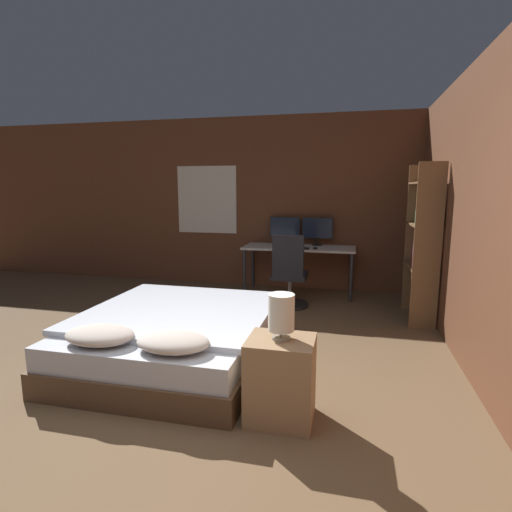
% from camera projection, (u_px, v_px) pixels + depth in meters
% --- Properties ---
extents(ground_plane, '(20.00, 20.00, 0.00)m').
position_uv_depth(ground_plane, '(161.00, 444.00, 2.51)').
color(ground_plane, brown).
extents(wall_back, '(12.00, 0.08, 2.70)m').
position_uv_depth(wall_back, '(279.00, 203.00, 6.35)').
color(wall_back, brown).
rests_on(wall_back, ground_plane).
extents(wall_side_right, '(0.06, 12.00, 2.70)m').
position_uv_depth(wall_side_right, '(483.00, 218.00, 3.23)').
color(wall_side_right, brown).
rests_on(wall_side_right, ground_plane).
extents(bed, '(1.68, 1.92, 0.54)m').
position_uv_depth(bed, '(176.00, 336.00, 3.69)').
color(bed, brown).
rests_on(bed, ground_plane).
extents(nightstand, '(0.45, 0.38, 0.58)m').
position_uv_depth(nightstand, '(281.00, 380.00, 2.73)').
color(nightstand, '#997551').
rests_on(nightstand, ground_plane).
extents(bedside_lamp, '(0.18, 0.18, 0.31)m').
position_uv_depth(bedside_lamp, '(281.00, 313.00, 2.65)').
color(bedside_lamp, gray).
rests_on(bedside_lamp, nightstand).
extents(desk, '(1.66, 0.64, 0.72)m').
position_uv_depth(desk, '(299.00, 252.00, 6.00)').
color(desk, beige).
rests_on(desk, ground_plane).
extents(monitor_left, '(0.47, 0.16, 0.43)m').
position_uv_depth(monitor_left, '(285.00, 229.00, 6.22)').
color(monitor_left, black).
rests_on(monitor_left, desk).
extents(monitor_right, '(0.47, 0.16, 0.43)m').
position_uv_depth(monitor_right, '(317.00, 229.00, 6.10)').
color(monitor_right, black).
rests_on(monitor_right, desk).
extents(keyboard, '(0.35, 0.13, 0.02)m').
position_uv_depth(keyboard, '(297.00, 248.00, 5.78)').
color(keyboard, black).
rests_on(keyboard, desk).
extents(computer_mouse, '(0.07, 0.05, 0.04)m').
position_uv_depth(computer_mouse, '(315.00, 248.00, 5.72)').
color(computer_mouse, black).
rests_on(computer_mouse, desk).
extents(office_chair, '(0.52, 0.52, 0.99)m').
position_uv_depth(office_chair, '(289.00, 279.00, 5.34)').
color(office_chair, black).
rests_on(office_chair, ground_plane).
extents(bookshelf, '(0.30, 0.74, 1.87)m').
position_uv_depth(bookshelf, '(423.00, 238.00, 4.68)').
color(bookshelf, brown).
rests_on(bookshelf, ground_plane).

